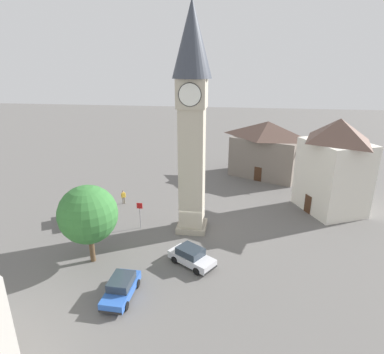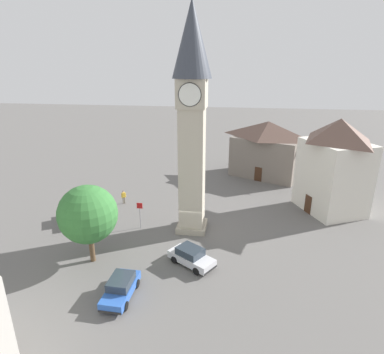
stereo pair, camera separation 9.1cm
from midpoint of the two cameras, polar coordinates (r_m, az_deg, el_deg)
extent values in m
plane|color=#605E5B|center=(33.84, 0.08, -9.11)|extent=(200.00, 200.00, 0.00)
cube|color=#A59C89|center=(33.69, 0.08, -8.66)|extent=(2.93, 2.93, 0.60)
cube|color=#B7AD99|center=(31.27, 0.08, 1.37)|extent=(2.34, 2.34, 11.74)
cube|color=#B7AD99|center=(29.85, 0.09, 14.56)|extent=(2.62, 2.62, 2.58)
cone|color=#383D47|center=(29.82, 0.10, 23.24)|extent=(3.54, 3.54, 6.46)
cylinder|color=white|center=(31.18, 0.46, 14.76)|extent=(1.97, 0.04, 1.97)
torus|color=black|center=(31.19, 0.46, 14.76)|extent=(2.03, 0.06, 2.03)
cube|color=black|center=(31.20, 0.47, 15.16)|extent=(0.05, 0.02, 0.55)
cube|color=black|center=(31.18, 1.03, 14.76)|extent=(0.75, 0.02, 0.04)
cylinder|color=white|center=(28.53, -0.31, 14.33)|extent=(1.97, 0.04, 1.97)
torus|color=black|center=(28.52, -0.32, 14.33)|extent=(2.03, 0.06, 2.03)
cube|color=silver|center=(28.12, 0.00, -14.18)|extent=(4.37, 3.65, 0.64)
cube|color=#28333D|center=(27.87, -0.23, -13.00)|extent=(2.61, 2.45, 0.64)
cylinder|color=black|center=(28.14, 3.06, -14.85)|extent=(0.66, 0.53, 0.64)
cylinder|color=black|center=(27.12, 0.88, -16.30)|extent=(0.66, 0.53, 0.64)
cylinder|color=black|center=(29.46, -0.79, -13.10)|extent=(0.66, 0.53, 0.64)
cylinder|color=black|center=(28.48, -3.01, -14.38)|extent=(0.66, 0.53, 0.64)
cube|color=black|center=(27.19, 3.34, -16.09)|extent=(1.00, 1.47, 0.16)
cube|color=#236B38|center=(37.19, -19.92, -6.59)|extent=(3.64, 4.37, 0.64)
cube|color=#28333D|center=(37.07, -20.05, -5.63)|extent=(2.44, 2.61, 0.64)
cylinder|color=black|center=(36.23, -18.43, -7.59)|extent=(0.53, 0.66, 0.64)
cylinder|color=black|center=(36.17, -20.96, -7.95)|extent=(0.53, 0.66, 0.64)
cylinder|color=black|center=(38.45, -18.86, -6.04)|extent=(0.53, 0.66, 0.64)
cylinder|color=black|center=(38.40, -21.23, -6.37)|extent=(0.53, 0.66, 0.64)
cube|color=black|center=(35.46, -19.58, -8.25)|extent=(1.47, 1.00, 0.16)
cube|color=#2D5BB7|center=(25.39, -12.36, -18.89)|extent=(1.78, 4.13, 0.64)
cube|color=#28333D|center=(25.13, -12.34, -17.57)|extent=(1.60, 2.13, 0.64)
cylinder|color=black|center=(24.43, -11.57, -21.42)|extent=(0.23, 0.64, 0.64)
cylinder|color=black|center=(24.97, -15.23, -20.71)|extent=(0.23, 0.64, 0.64)
cylinder|color=black|center=(26.21, -9.58, -18.04)|extent=(0.23, 0.64, 0.64)
cylinder|color=black|center=(26.71, -12.99, -17.49)|extent=(0.23, 0.64, 0.64)
cube|color=black|center=(24.12, -14.20, -22.13)|extent=(1.67, 0.15, 0.16)
cylinder|color=#706656|center=(40.29, -11.75, -4.04)|extent=(0.13, 0.13, 0.82)
cylinder|color=#706656|center=(40.25, -11.99, -4.08)|extent=(0.13, 0.13, 0.82)
cube|color=gold|center=(40.00, -11.94, -3.13)|extent=(0.42, 0.39, 0.60)
cylinder|color=gold|center=(40.07, -11.61, -3.14)|extent=(0.09, 0.09, 0.60)
cylinder|color=gold|center=(39.97, -12.26, -3.25)|extent=(0.09, 0.09, 0.60)
sphere|color=tan|center=(39.83, -11.98, -2.53)|extent=(0.22, 0.22, 0.22)
sphere|color=black|center=(39.84, -11.99, -2.50)|extent=(0.20, 0.20, 0.20)
cylinder|color=brown|center=(29.45, -17.21, -11.68)|extent=(0.44, 0.44, 2.73)
sphere|color=#337033|center=(28.04, -17.83, -6.26)|extent=(4.89, 4.89, 4.89)
cube|color=slate|center=(49.51, 13.00, 3.41)|extent=(11.06, 8.98, 5.90)
pyramid|color=brown|center=(48.57, 13.37, 8.14)|extent=(11.62, 9.43, 2.42)
cube|color=#422819|center=(47.65, 11.65, 0.49)|extent=(1.03, 0.54, 2.10)
cube|color=silver|center=(39.75, 23.66, 0.01)|extent=(7.86, 8.40, 8.14)
pyramid|color=brown|center=(38.47, 24.72, 7.52)|extent=(8.25, 8.82, 2.51)
cube|color=#422819|center=(39.11, 19.86, -4.55)|extent=(0.53, 1.03, 2.10)
cylinder|color=gray|center=(33.94, -9.05, -7.19)|extent=(0.07, 0.07, 2.20)
cube|color=red|center=(33.34, -9.17, -5.03)|extent=(0.60, 0.04, 0.60)
camera|label=1|loc=(0.05, -89.92, 0.03)|focal=30.19mm
camera|label=2|loc=(0.05, 90.08, -0.03)|focal=30.19mm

